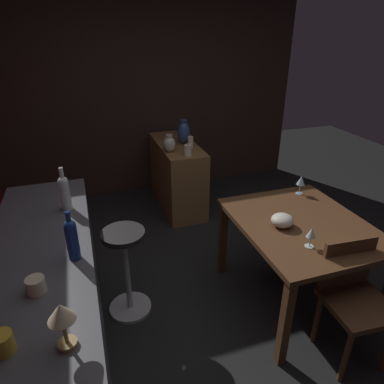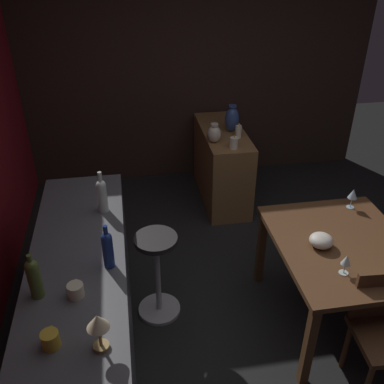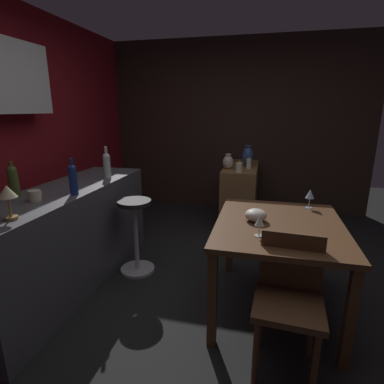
{
  "view_description": "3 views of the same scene",
  "coord_description": "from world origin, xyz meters",
  "px_view_note": "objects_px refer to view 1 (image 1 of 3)",
  "views": [
    {
      "loc": [
        -1.91,
        1.0,
        2.08
      ],
      "look_at": [
        0.42,
        0.23,
        0.89
      ],
      "focal_mm": 32.14,
      "sensor_mm": 36.0,
      "label": 1
    },
    {
      "loc": [
        -2.3,
        0.97,
        2.67
      ],
      "look_at": [
        0.55,
        0.5,
        0.91
      ],
      "focal_mm": 40.96,
      "sensor_mm": 36.0,
      "label": 2
    },
    {
      "loc": [
        -2.3,
        -0.36,
        1.57
      ],
      "look_at": [
        0.49,
        0.31,
        0.79
      ],
      "focal_mm": 28.42,
      "sensor_mm": 36.0,
      "label": 3
    }
  ],
  "objects_px": {
    "dining_table": "(301,232)",
    "wine_glass_right": "(311,233)",
    "sideboard_cabinet": "(177,175)",
    "wine_bottle_clear": "(65,191)",
    "pillar_candle_tall": "(188,150)",
    "wine_bottle_cobalt": "(72,238)",
    "fruit_bowl": "(282,220)",
    "cup_mustard": "(2,343)",
    "wine_glass_left": "(301,181)",
    "pillar_candle_short": "(190,142)",
    "cup_cream": "(36,285)",
    "vase_ceramic_blue": "(184,132)",
    "chair_near_window": "(353,296)",
    "counter_lamp": "(62,316)",
    "vase_ceramic_ivory": "(169,144)",
    "bar_stool": "(127,270)"
  },
  "relations": [
    {
      "from": "dining_table",
      "to": "wine_glass_right",
      "type": "relative_size",
      "value": 7.78
    },
    {
      "from": "sideboard_cabinet",
      "to": "wine_bottle_clear",
      "type": "bearing_deg",
      "value": 139.93
    },
    {
      "from": "pillar_candle_tall",
      "to": "wine_bottle_cobalt",
      "type": "bearing_deg",
      "value": 144.07
    },
    {
      "from": "fruit_bowl",
      "to": "cup_mustard",
      "type": "relative_size",
      "value": 1.34
    },
    {
      "from": "wine_bottle_cobalt",
      "to": "dining_table",
      "type": "bearing_deg",
      "value": -84.49
    },
    {
      "from": "wine_bottle_clear",
      "to": "wine_glass_left",
      "type": "bearing_deg",
      "value": -90.93
    },
    {
      "from": "pillar_candle_short",
      "to": "wine_glass_right",
      "type": "bearing_deg",
      "value": -174.73
    },
    {
      "from": "cup_cream",
      "to": "vase_ceramic_blue",
      "type": "relative_size",
      "value": 0.44
    },
    {
      "from": "wine_bottle_cobalt",
      "to": "pillar_candle_short",
      "type": "xyz_separation_m",
      "value": [
        1.88,
        -1.3,
        -0.15
      ]
    },
    {
      "from": "dining_table",
      "to": "cup_mustard",
      "type": "distance_m",
      "value": 2.06
    },
    {
      "from": "chair_near_window",
      "to": "vase_ceramic_blue",
      "type": "xyz_separation_m",
      "value": [
        2.44,
        0.41,
        0.48
      ]
    },
    {
      "from": "wine_glass_right",
      "to": "counter_lamp",
      "type": "xyz_separation_m",
      "value": [
        -0.47,
        1.53,
        0.22
      ]
    },
    {
      "from": "dining_table",
      "to": "wine_bottle_cobalt",
      "type": "distance_m",
      "value": 1.68
    },
    {
      "from": "pillar_candle_short",
      "to": "cup_cream",
      "type": "bearing_deg",
      "value": 144.88
    },
    {
      "from": "sideboard_cabinet",
      "to": "cup_mustard",
      "type": "relative_size",
      "value": 8.83
    },
    {
      "from": "wine_glass_left",
      "to": "vase_ceramic_ivory",
      "type": "height_order",
      "value": "vase_ceramic_ivory"
    },
    {
      "from": "wine_bottle_cobalt",
      "to": "pillar_candle_short",
      "type": "distance_m",
      "value": 2.29
    },
    {
      "from": "fruit_bowl",
      "to": "vase_ceramic_ivory",
      "type": "xyz_separation_m",
      "value": [
        1.66,
        0.42,
        0.12
      ]
    },
    {
      "from": "chair_near_window",
      "to": "cup_cream",
      "type": "height_order",
      "value": "cup_cream"
    },
    {
      "from": "vase_ceramic_blue",
      "to": "cup_cream",
      "type": "bearing_deg",
      "value": 147.44
    },
    {
      "from": "counter_lamp",
      "to": "sideboard_cabinet",
      "type": "bearing_deg",
      "value": -24.65
    },
    {
      "from": "counter_lamp",
      "to": "dining_table",
      "type": "bearing_deg",
      "value": -65.5
    },
    {
      "from": "bar_stool",
      "to": "wine_bottle_cobalt",
      "type": "distance_m",
      "value": 0.84
    },
    {
      "from": "fruit_bowl",
      "to": "cup_mustard",
      "type": "xyz_separation_m",
      "value": [
        -0.71,
        1.73,
        0.16
      ]
    },
    {
      "from": "wine_bottle_cobalt",
      "to": "pillar_candle_short",
      "type": "height_order",
      "value": "wine_bottle_cobalt"
    },
    {
      "from": "dining_table",
      "to": "cup_mustard",
      "type": "height_order",
      "value": "cup_mustard"
    },
    {
      "from": "sideboard_cabinet",
      "to": "wine_glass_left",
      "type": "relative_size",
      "value": 6.59
    },
    {
      "from": "dining_table",
      "to": "wine_bottle_cobalt",
      "type": "height_order",
      "value": "wine_bottle_cobalt"
    },
    {
      "from": "fruit_bowl",
      "to": "vase_ceramic_ivory",
      "type": "height_order",
      "value": "vase_ceramic_ivory"
    },
    {
      "from": "cup_cream",
      "to": "vase_ceramic_ivory",
      "type": "relative_size",
      "value": 0.65
    },
    {
      "from": "dining_table",
      "to": "vase_ceramic_ivory",
      "type": "xyz_separation_m",
      "value": [
        1.66,
        0.6,
        0.26
      ]
    },
    {
      "from": "pillar_candle_tall",
      "to": "vase_ceramic_blue",
      "type": "distance_m",
      "value": 0.42
    },
    {
      "from": "counter_lamp",
      "to": "pillar_candle_short",
      "type": "relative_size",
      "value": 1.43
    },
    {
      "from": "cup_cream",
      "to": "pillar_candle_short",
      "type": "xyz_separation_m",
      "value": [
        2.11,
        -1.48,
        -0.06
      ]
    },
    {
      "from": "wine_glass_right",
      "to": "pillar_candle_short",
      "type": "height_order",
      "value": "pillar_candle_short"
    },
    {
      "from": "chair_near_window",
      "to": "vase_ceramic_blue",
      "type": "relative_size",
      "value": 2.96
    },
    {
      "from": "wine_glass_right",
      "to": "cup_mustard",
      "type": "bearing_deg",
      "value": 103.45
    },
    {
      "from": "sideboard_cabinet",
      "to": "pillar_candle_short",
      "type": "height_order",
      "value": "pillar_candle_short"
    },
    {
      "from": "chair_near_window",
      "to": "wine_glass_left",
      "type": "height_order",
      "value": "wine_glass_left"
    },
    {
      "from": "sideboard_cabinet",
      "to": "cup_mustard",
      "type": "xyz_separation_m",
      "value": [
        -2.63,
        1.47,
        0.53
      ]
    },
    {
      "from": "chair_near_window",
      "to": "wine_bottle_clear",
      "type": "relative_size",
      "value": 2.65
    },
    {
      "from": "chair_near_window",
      "to": "wine_glass_left",
      "type": "distance_m",
      "value": 1.08
    },
    {
      "from": "cup_cream",
      "to": "wine_bottle_cobalt",
      "type": "bearing_deg",
      "value": -39.36
    },
    {
      "from": "pillar_candle_short",
      "to": "cup_mustard",
      "type": "bearing_deg",
      "value": 146.99
    },
    {
      "from": "sideboard_cabinet",
      "to": "chair_near_window",
      "type": "relative_size",
      "value": 1.31
    },
    {
      "from": "wine_bottle_clear",
      "to": "pillar_candle_short",
      "type": "distance_m",
      "value": 1.84
    },
    {
      "from": "wine_bottle_cobalt",
      "to": "vase_ceramic_ivory",
      "type": "relative_size",
      "value": 1.54
    },
    {
      "from": "vase_ceramic_ivory",
      "to": "counter_lamp",
      "type": "bearing_deg",
      "value": 156.06
    },
    {
      "from": "bar_stool",
      "to": "fruit_bowl",
      "type": "xyz_separation_m",
      "value": [
        -0.29,
        -1.14,
        0.39
      ]
    },
    {
      "from": "dining_table",
      "to": "fruit_bowl",
      "type": "distance_m",
      "value": 0.23
    }
  ]
}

